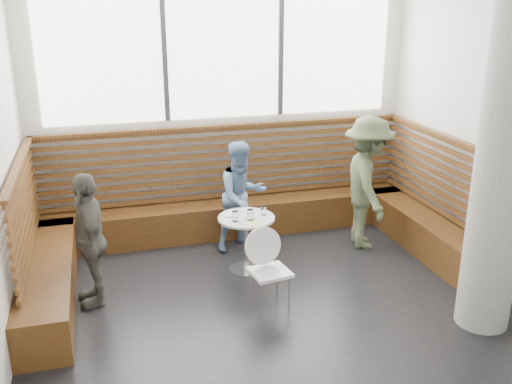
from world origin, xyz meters
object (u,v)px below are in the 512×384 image
object	(u,v)px
adult_man	(367,183)
child_back	(242,196)
concrete_column	(503,166)
cafe_chair	(268,263)
child_left	(90,239)
cafe_table	(246,232)

from	to	relation	value
adult_man	child_back	xyz separation A→B (m)	(-1.52, 0.35, -0.15)
concrete_column	adult_man	bearing A→B (deg)	98.29
concrete_column	cafe_chair	size ratio (longest dim) A/B	3.86
concrete_column	adult_man	world-z (taller)	concrete_column
cafe_chair	child_left	distance (m)	1.83
adult_man	child_left	world-z (taller)	adult_man
adult_man	cafe_table	bearing A→B (deg)	111.82
concrete_column	child_left	distance (m)	4.03
child_back	cafe_chair	bearing A→B (deg)	-110.74
child_back	child_left	xyz separation A→B (m)	(-1.83, -0.90, 0.01)
cafe_table	child_back	distance (m)	0.68
adult_man	cafe_chair	bearing A→B (deg)	136.27
cafe_table	child_left	world-z (taller)	child_left
child_left	adult_man	bearing A→B (deg)	94.04
concrete_column	child_back	size ratio (longest dim) A/B	2.31
cafe_chair	cafe_table	bearing A→B (deg)	81.24
cafe_table	child_left	bearing A→B (deg)	-171.39
cafe_chair	child_left	bearing A→B (deg)	152.59
cafe_chair	child_back	xyz separation A→B (m)	(0.11, 1.47, 0.21)
adult_man	child_left	size ratio (longest dim) A/B	1.19
child_left	child_back	bearing A→B (deg)	110.94
adult_man	child_back	bearing A→B (deg)	88.86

